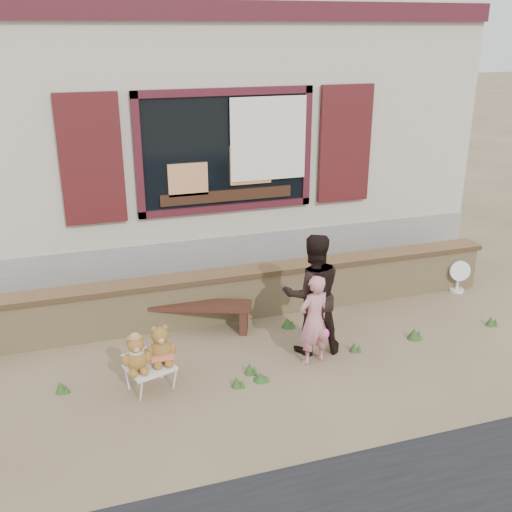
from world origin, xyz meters
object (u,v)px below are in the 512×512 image
object	(u,v)px
bench	(193,310)
teddy_bear_left	(136,352)
adult	(313,294)
folding_chair	(150,368)
child	(314,320)
teddy_bear_right	(160,343)

from	to	relation	value
bench	teddy_bear_left	size ratio (longest dim) A/B	3.58
teddy_bear_left	adult	world-z (taller)	adult
folding_chair	teddy_bear_left	size ratio (longest dim) A/B	1.35
child	adult	world-z (taller)	adult
teddy_bear_left	child	distance (m)	2.01
teddy_bear_right	teddy_bear_left	bearing A→B (deg)	180.00
bench	adult	world-z (taller)	adult
adult	teddy_bear_left	bearing A→B (deg)	16.60
teddy_bear_left	teddy_bear_right	bearing A→B (deg)	-0.00
bench	child	world-z (taller)	child
bench	teddy_bear_right	world-z (taller)	teddy_bear_right
child	adult	bearing A→B (deg)	-121.34
teddy_bear_right	child	xyz separation A→B (m)	(1.74, -0.06, 0.04)
teddy_bear_left	teddy_bear_right	size ratio (longest dim) A/B	0.94
folding_chair	child	distance (m)	1.89
folding_chair	child	world-z (taller)	child
teddy_bear_right	bench	bearing A→B (deg)	44.66
teddy_bear_left	adult	xyz separation A→B (m)	(2.10, 0.30, 0.24)
teddy_bear_right	adult	world-z (taller)	adult
bench	folding_chair	bearing A→B (deg)	-100.83
folding_chair	teddy_bear_right	xyz separation A→B (m)	(0.13, 0.04, 0.25)
teddy_bear_left	bench	bearing A→B (deg)	37.10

